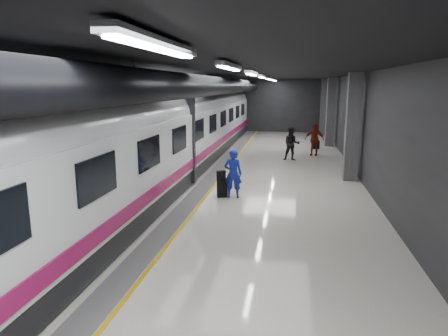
{
  "coord_description": "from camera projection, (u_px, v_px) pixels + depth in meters",
  "views": [
    {
      "loc": [
        2.05,
        -15.3,
        3.95
      ],
      "look_at": [
        -0.18,
        -2.22,
        1.22
      ],
      "focal_mm": 32.0,
      "sensor_mm": 36.0,
      "label": 1
    }
  ],
  "objects": [
    {
      "name": "platform_hall",
      "position": [
        234.0,
        96.0,
        16.17
      ],
      "size": [
        10.02,
        40.02,
        4.51
      ],
      "color": "black",
      "rests_on": "ground"
    },
    {
      "name": "traveler_far_b",
      "position": [
        314.0,
        139.0,
        22.98
      ],
      "size": [
        1.16,
        0.66,
        1.86
      ],
      "primitive_type": "imported",
      "rotation": [
        0.0,
        0.0,
        -0.2
      ],
      "color": "maroon",
      "rests_on": "ground"
    },
    {
      "name": "train",
      "position": [
        158.0,
        134.0,
        16.02
      ],
      "size": [
        3.05,
        38.0,
        4.05
      ],
      "color": "black",
      "rests_on": "ground"
    },
    {
      "name": "suitcase_main",
      "position": [
        222.0,
        189.0,
        14.42
      ],
      "size": [
        0.42,
        0.34,
        0.59
      ],
      "primitive_type": "cube",
      "rotation": [
        0.0,
        0.0,
        0.39
      ],
      "color": "black",
      "rests_on": "ground"
    },
    {
      "name": "traveler_main",
      "position": [
        233.0,
        174.0,
        14.23
      ],
      "size": [
        0.67,
        0.46,
        1.76
      ],
      "primitive_type": "imported",
      "rotation": [
        0.0,
        0.0,
        3.21
      ],
      "color": "#172AB2",
      "rests_on": "ground"
    },
    {
      "name": "suitcase_far",
      "position": [
        316.0,
        145.0,
        25.47
      ],
      "size": [
        0.41,
        0.31,
        0.54
      ],
      "primitive_type": "cube",
      "rotation": [
        0.0,
        0.0,
        0.2
      ],
      "color": "black",
      "rests_on": "ground"
    },
    {
      "name": "ground",
      "position": [
        238.0,
        187.0,
        15.91
      ],
      "size": [
        40.0,
        40.0,
        0.0
      ],
      "primitive_type": "plane",
      "color": "silver",
      "rests_on": "ground"
    },
    {
      "name": "shoulder_bag",
      "position": [
        221.0,
        176.0,
        14.29
      ],
      "size": [
        0.33,
        0.31,
        0.4
      ],
      "primitive_type": "cube",
      "rotation": [
        0.0,
        0.0,
        0.64
      ],
      "color": "black",
      "rests_on": "suitcase_main"
    },
    {
      "name": "traveler_far_a",
      "position": [
        292.0,
        144.0,
        21.39
      ],
      "size": [
        0.91,
        0.73,
        1.79
      ],
      "primitive_type": "imported",
      "rotation": [
        0.0,
        0.0,
        0.06
      ],
      "color": "black",
      "rests_on": "ground"
    }
  ]
}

